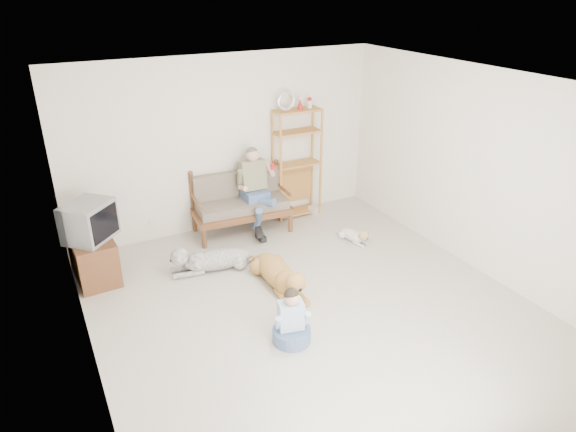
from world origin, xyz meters
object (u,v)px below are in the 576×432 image
tv_stand (93,257)px  etagere (297,163)px  golden_retriever (280,275)px  loveseat (240,202)px

tv_stand → etagere: bearing=5.9°
tv_stand → golden_retriever: tv_stand is taller
etagere → tv_stand: etagere is taller
tv_stand → golden_retriever: size_ratio=0.64×
loveseat → etagere: bearing=11.3°
etagere → golden_retriever: bearing=-123.7°
tv_stand → golden_retriever: bearing=-36.6°
loveseat → golden_retriever: 1.84m
etagere → golden_retriever: 2.43m
etagere → tv_stand: bearing=-170.8°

